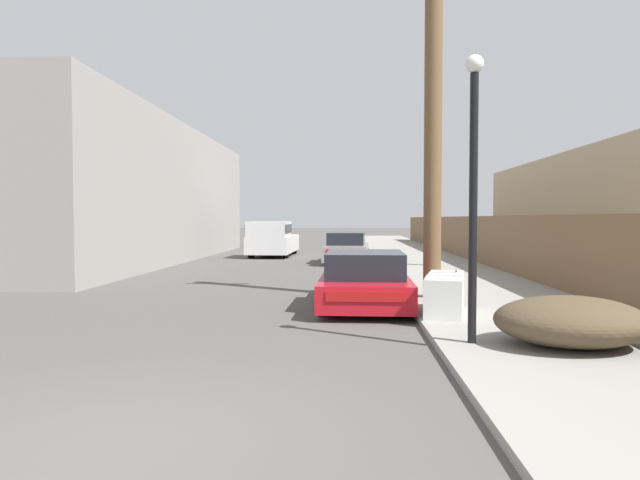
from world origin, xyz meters
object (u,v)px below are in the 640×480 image
(car_parked_mid, at_px, (347,249))
(utility_pole, at_px, (433,95))
(street_lamp, at_px, (473,174))
(brush_pile, at_px, (571,321))
(parked_sports_car_red, at_px, (365,281))
(pickup_truck, at_px, (272,239))
(discarded_fridge, at_px, (445,294))
(pedestrian, at_px, (430,244))

(car_parked_mid, relative_size, utility_pole, 0.49)
(street_lamp, distance_m, brush_pile, 2.47)
(parked_sports_car_red, bearing_deg, car_parked_mid, 93.04)
(pickup_truck, bearing_deg, discarded_fridge, 109.15)
(parked_sports_car_red, xyz_separation_m, pedestrian, (2.80, 9.51, 0.40))
(parked_sports_car_red, xyz_separation_m, pickup_truck, (-4.15, 15.99, 0.34))
(car_parked_mid, relative_size, pedestrian, 2.73)
(discarded_fridge, height_order, pedestrian, pedestrian)
(pickup_truck, xyz_separation_m, brush_pile, (6.91, -20.30, -0.41))
(car_parked_mid, bearing_deg, street_lamp, -80.26)
(discarded_fridge, relative_size, pedestrian, 1.17)
(discarded_fridge, height_order, car_parked_mid, car_parked_mid)
(street_lamp, xyz_separation_m, pedestrian, (1.38, 13.68, -1.59))
(pedestrian, bearing_deg, street_lamp, -95.75)
(utility_pole, distance_m, brush_pile, 6.59)
(car_parked_mid, xyz_separation_m, brush_pile, (3.16, -16.29, -0.15))
(pickup_truck, distance_m, utility_pole, 16.84)
(parked_sports_car_red, bearing_deg, pedestrian, 74.72)
(discarded_fridge, xyz_separation_m, street_lamp, (-0.04, -2.51, 2.05))
(parked_sports_car_red, relative_size, brush_pile, 2.17)
(brush_pile, bearing_deg, pickup_truck, 108.80)
(discarded_fridge, distance_m, parked_sports_car_red, 2.21)
(parked_sports_car_red, distance_m, brush_pile, 5.11)
(pickup_truck, relative_size, utility_pole, 0.60)
(parked_sports_car_red, height_order, utility_pole, utility_pole)
(car_parked_mid, bearing_deg, pedestrian, -34.45)
(utility_pole, bearing_deg, brush_pile, -76.16)
(parked_sports_car_red, height_order, pickup_truck, pickup_truck)
(parked_sports_car_red, height_order, street_lamp, street_lamp)
(pickup_truck, relative_size, pedestrian, 3.33)
(car_parked_mid, distance_m, pedestrian, 4.06)
(utility_pole, height_order, street_lamp, utility_pole)
(parked_sports_car_red, bearing_deg, street_lamp, -70.10)
(discarded_fridge, bearing_deg, pickup_truck, 120.24)
(parked_sports_car_red, distance_m, pickup_truck, 16.52)
(parked_sports_car_red, relative_size, pickup_truck, 0.85)
(car_parked_mid, relative_size, pickup_truck, 0.82)
(car_parked_mid, bearing_deg, brush_pile, -75.72)
(discarded_fridge, bearing_deg, street_lamp, -78.31)
(discarded_fridge, height_order, brush_pile, discarded_fridge)
(utility_pole, relative_size, street_lamp, 2.20)
(car_parked_mid, xyz_separation_m, street_lamp, (1.82, -16.16, 1.92))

